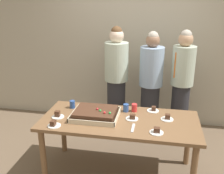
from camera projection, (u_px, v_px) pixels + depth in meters
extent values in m
plane|color=brown|center=(119.00, 171.00, 3.36)|extent=(12.00, 12.00, 0.00)
cube|color=#B2A893|center=(135.00, 36.00, 4.35)|extent=(8.00, 0.12, 3.00)
cube|color=brown|center=(119.00, 121.00, 3.12)|extent=(1.87, 0.83, 0.04)
cylinder|color=brown|center=(43.00, 156.00, 3.08)|extent=(0.07, 0.07, 0.70)
cylinder|color=brown|center=(193.00, 173.00, 2.79)|extent=(0.07, 0.07, 0.70)
cylinder|color=brown|center=(63.00, 129.00, 3.70)|extent=(0.07, 0.07, 0.70)
cylinder|color=brown|center=(188.00, 140.00, 3.41)|extent=(0.07, 0.07, 0.70)
cube|color=beige|center=(95.00, 117.00, 3.17)|extent=(0.56, 0.46, 0.01)
cube|color=beige|center=(91.00, 123.00, 2.95)|extent=(0.56, 0.01, 0.05)
cube|color=beige|center=(100.00, 107.00, 3.37)|extent=(0.56, 0.01, 0.05)
cube|color=beige|center=(74.00, 113.00, 3.21)|extent=(0.01, 0.46, 0.05)
cube|color=beige|center=(118.00, 116.00, 3.11)|extent=(0.01, 0.46, 0.05)
cube|color=#4C2D1E|center=(95.00, 113.00, 3.16)|extent=(0.49, 0.39, 0.09)
sphere|color=red|center=(105.00, 113.00, 3.04)|extent=(0.03, 0.03, 0.03)
sphere|color=green|center=(100.00, 110.00, 3.10)|extent=(0.03, 0.03, 0.03)
sphere|color=green|center=(110.00, 113.00, 3.03)|extent=(0.03, 0.03, 0.03)
sphere|color=red|center=(97.00, 109.00, 3.14)|extent=(0.03, 0.03, 0.03)
cylinder|color=white|center=(153.00, 111.00, 3.33)|extent=(0.15, 0.15, 0.01)
cube|color=#4C2D1E|center=(154.00, 108.00, 3.33)|extent=(0.05, 0.06, 0.05)
cylinder|color=white|center=(58.00, 117.00, 3.17)|extent=(0.15, 0.15, 0.01)
cube|color=#4C2D1E|center=(57.00, 114.00, 3.16)|extent=(0.06, 0.05, 0.07)
cylinder|color=white|center=(54.00, 126.00, 2.95)|extent=(0.15, 0.15, 0.01)
cube|color=#4C2D1E|center=(53.00, 123.00, 2.94)|extent=(0.05, 0.07, 0.06)
cylinder|color=white|center=(156.00, 133.00, 2.80)|extent=(0.15, 0.15, 0.01)
cube|color=#4C2D1E|center=(157.00, 130.00, 2.80)|extent=(0.07, 0.06, 0.05)
cylinder|color=white|center=(167.00, 119.00, 3.11)|extent=(0.15, 0.15, 0.01)
cube|color=#4C2D1E|center=(168.00, 117.00, 3.10)|extent=(0.06, 0.06, 0.06)
cylinder|color=white|center=(132.00, 119.00, 3.12)|extent=(0.15, 0.15, 0.01)
cube|color=#4C2D1E|center=(132.00, 117.00, 3.10)|extent=(0.06, 0.05, 0.06)
cylinder|color=#2D5199|center=(72.00, 104.00, 3.42)|extent=(0.07, 0.07, 0.10)
cylinder|color=#2D5199|center=(126.00, 108.00, 3.31)|extent=(0.07, 0.07, 0.10)
cylinder|color=red|center=(134.00, 108.00, 3.32)|extent=(0.07, 0.07, 0.10)
cube|color=silver|center=(133.00, 128.00, 2.91)|extent=(0.03, 0.20, 0.01)
cylinder|color=#28282D|center=(116.00, 107.00, 4.18)|extent=(0.29, 0.29, 0.91)
cylinder|color=#B7C6B2|center=(116.00, 62.00, 3.93)|extent=(0.36, 0.36, 0.58)
sphere|color=beige|center=(117.00, 36.00, 3.80)|extent=(0.21, 0.21, 0.21)
sphere|color=brown|center=(117.00, 32.00, 3.79)|extent=(0.17, 0.17, 0.17)
cylinder|color=#28282D|center=(179.00, 112.00, 4.02)|extent=(0.26, 0.26, 0.89)
cylinder|color=#B7C6B2|center=(183.00, 66.00, 3.77)|extent=(0.33, 0.33, 0.57)
cube|color=orange|center=(176.00, 65.00, 3.68)|extent=(0.04, 0.02, 0.37)
sphere|color=tan|center=(186.00, 39.00, 3.65)|extent=(0.21, 0.21, 0.21)
sphere|color=#B2A899|center=(186.00, 35.00, 3.63)|extent=(0.16, 0.16, 0.16)
cylinder|color=#28282D|center=(149.00, 111.00, 4.09)|extent=(0.28, 0.28, 0.86)
cylinder|color=#93ADCC|center=(152.00, 67.00, 3.85)|extent=(0.35, 0.35, 0.58)
sphere|color=#8C664C|center=(153.00, 41.00, 3.72)|extent=(0.20, 0.20, 0.20)
sphere|color=#B2A899|center=(153.00, 37.00, 3.70)|extent=(0.16, 0.16, 0.16)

